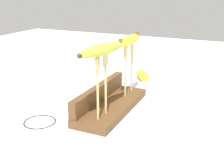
{
  "coord_description": "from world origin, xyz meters",
  "views": [
    {
      "loc": [
        -0.84,
        -0.38,
        0.4
      ],
      "look_at": [
        0.0,
        0.0,
        0.13
      ],
      "focal_mm": 46.84,
      "sensor_mm": 36.0,
      "label": 1
    }
  ],
  "objects_px": {
    "fork_stand_right": "(129,65)",
    "wire_coil": "(40,121)",
    "fork_fallen_near": "(102,69)",
    "banana_chunk_near": "(143,75)",
    "banana_raised_left": "(101,50)",
    "banana_raised_right": "(129,40)",
    "fork_stand_left": "(102,81)"
  },
  "relations": [
    {
      "from": "fork_stand_right",
      "to": "fork_fallen_near",
      "type": "height_order",
      "value": "fork_stand_right"
    },
    {
      "from": "fork_fallen_near",
      "to": "fork_stand_left",
      "type": "bearing_deg",
      "value": -153.59
    },
    {
      "from": "fork_stand_right",
      "to": "banana_chunk_near",
      "type": "distance_m",
      "value": 0.28
    },
    {
      "from": "fork_stand_left",
      "to": "banana_chunk_near",
      "type": "height_order",
      "value": "fork_stand_left"
    },
    {
      "from": "fork_stand_right",
      "to": "wire_coil",
      "type": "height_order",
      "value": "fork_stand_right"
    },
    {
      "from": "banana_raised_right",
      "to": "fork_fallen_near",
      "type": "xyz_separation_m",
      "value": [
        0.32,
        0.27,
        -0.22
      ]
    },
    {
      "from": "banana_raised_right",
      "to": "wire_coil",
      "type": "bearing_deg",
      "value": 147.61
    },
    {
      "from": "fork_stand_right",
      "to": "banana_chunk_near",
      "type": "xyz_separation_m",
      "value": [
        0.25,
        0.03,
        -0.11
      ]
    },
    {
      "from": "banana_raised_right",
      "to": "wire_coil",
      "type": "height_order",
      "value": "banana_raised_right"
    },
    {
      "from": "banana_raised_left",
      "to": "fork_fallen_near",
      "type": "xyz_separation_m",
      "value": [
        0.54,
        0.27,
        -0.23
      ]
    },
    {
      "from": "fork_fallen_near",
      "to": "banana_chunk_near",
      "type": "height_order",
      "value": "banana_chunk_near"
    },
    {
      "from": "banana_raised_left",
      "to": "banana_chunk_near",
      "type": "relative_size",
      "value": 2.78
    },
    {
      "from": "banana_raised_right",
      "to": "banana_chunk_near",
      "type": "xyz_separation_m",
      "value": [
        0.25,
        0.03,
        -0.2
      ]
    },
    {
      "from": "fork_stand_left",
      "to": "fork_stand_right",
      "type": "distance_m",
      "value": 0.22
    },
    {
      "from": "fork_stand_right",
      "to": "banana_chunk_near",
      "type": "height_order",
      "value": "fork_stand_right"
    },
    {
      "from": "banana_raised_left",
      "to": "fork_fallen_near",
      "type": "height_order",
      "value": "banana_raised_left"
    },
    {
      "from": "banana_chunk_near",
      "to": "wire_coil",
      "type": "distance_m",
      "value": 0.56
    },
    {
      "from": "banana_chunk_near",
      "to": "fork_stand_right",
      "type": "bearing_deg",
      "value": -173.23
    },
    {
      "from": "fork_stand_left",
      "to": "banana_raised_right",
      "type": "distance_m",
      "value": 0.23
    },
    {
      "from": "fork_fallen_near",
      "to": "banana_chunk_near",
      "type": "relative_size",
      "value": 2.58
    },
    {
      "from": "fork_stand_left",
      "to": "banana_raised_left",
      "type": "height_order",
      "value": "banana_raised_left"
    },
    {
      "from": "banana_raised_right",
      "to": "banana_raised_left",
      "type": "bearing_deg",
      "value": 180.0
    },
    {
      "from": "fork_stand_left",
      "to": "banana_chunk_near",
      "type": "bearing_deg",
      "value": 3.63
    },
    {
      "from": "banana_raised_left",
      "to": "banana_raised_right",
      "type": "bearing_deg",
      "value": -0.0
    },
    {
      "from": "fork_stand_left",
      "to": "fork_fallen_near",
      "type": "height_order",
      "value": "fork_stand_left"
    },
    {
      "from": "fork_stand_right",
      "to": "wire_coil",
      "type": "distance_m",
      "value": 0.36
    },
    {
      "from": "banana_raised_left",
      "to": "fork_stand_left",
      "type": "bearing_deg",
      "value": -12.68
    },
    {
      "from": "banana_raised_left",
      "to": "banana_raised_right",
      "type": "relative_size",
      "value": 1.11
    },
    {
      "from": "banana_chunk_near",
      "to": "wire_coil",
      "type": "relative_size",
      "value": 0.73
    },
    {
      "from": "fork_fallen_near",
      "to": "banana_chunk_near",
      "type": "distance_m",
      "value": 0.25
    },
    {
      "from": "fork_stand_left",
      "to": "fork_fallen_near",
      "type": "relative_size",
      "value": 1.0
    },
    {
      "from": "banana_raised_right",
      "to": "banana_chunk_near",
      "type": "bearing_deg",
      "value": 6.77
    }
  ]
}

